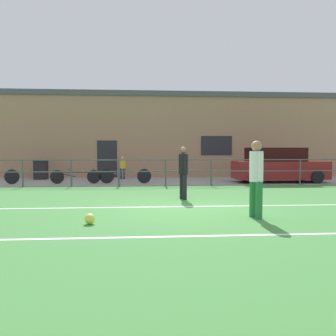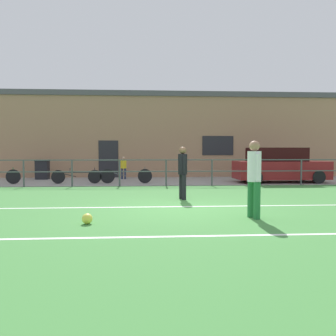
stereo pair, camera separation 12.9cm
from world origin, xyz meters
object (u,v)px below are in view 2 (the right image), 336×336
object	(u,v)px
player_goalkeeper	(183,170)
trash_bin_0	(42,169)
spectator_child	(124,166)
bicycle_parked_0	(126,176)
player_striker	(254,174)
soccer_ball_match	(87,219)
parked_car_red	(279,166)
bicycle_parked_1	(76,176)

from	to	relation	value
player_goalkeeper	trash_bin_0	world-z (taller)	player_goalkeeper
spectator_child	bicycle_parked_0	size ratio (longest dim) A/B	0.50
spectator_child	trash_bin_0	xyz separation A→B (m)	(-4.27, 0.19, -0.16)
player_striker	soccer_ball_match	world-z (taller)	player_striker
soccer_ball_match	parked_car_red	world-z (taller)	parked_car_red
player_striker	parked_car_red	world-z (taller)	player_striker
trash_bin_0	parked_car_red	bearing A→B (deg)	-12.37
player_goalkeeper	player_striker	bearing A→B (deg)	8.67
soccer_ball_match	trash_bin_0	world-z (taller)	trash_bin_0
soccer_ball_match	spectator_child	world-z (taller)	spectator_child
player_striker	trash_bin_0	world-z (taller)	player_striker
player_striker	trash_bin_0	xyz separation A→B (m)	(-7.82, 11.33, -0.45)
trash_bin_0	player_goalkeeper	bearing A→B (deg)	-51.02
bicycle_parked_1	trash_bin_0	world-z (taller)	trash_bin_0
soccer_ball_match	bicycle_parked_0	bearing A→B (deg)	87.76
bicycle_parked_1	trash_bin_0	distance (m)	3.48
player_striker	parked_car_red	bearing A→B (deg)	-38.42
spectator_child	bicycle_parked_0	world-z (taller)	spectator_child
soccer_ball_match	player_striker	bearing A→B (deg)	6.41
player_striker	spectator_child	bearing A→B (deg)	3.72
bicycle_parked_0	bicycle_parked_1	size ratio (longest dim) A/B	1.05
player_goalkeeper	soccer_ball_match	xyz separation A→B (m)	(-2.39, -3.64, -0.82)
soccer_ball_match	bicycle_parked_0	world-z (taller)	bicycle_parked_0
player_goalkeeper	bicycle_parked_1	bearing A→B (deg)	-154.42
player_goalkeeper	trash_bin_0	size ratio (longest dim) A/B	1.59
player_goalkeeper	bicycle_parked_1	size ratio (longest dim) A/B	0.72
player_striker	parked_car_red	distance (m)	9.61
player_goalkeeper	spectator_child	size ratio (longest dim) A/B	1.38
player_goalkeeper	bicycle_parked_0	size ratio (longest dim) A/B	0.69
bicycle_parked_1	spectator_child	bearing A→B (deg)	50.62
spectator_child	trash_bin_0	world-z (taller)	spectator_child
bicycle_parked_0	bicycle_parked_1	bearing A→B (deg)	-180.00
bicycle_parked_1	player_goalkeeper	bearing A→B (deg)	-51.75
soccer_ball_match	parked_car_red	distance (m)	11.93
player_goalkeeper	parked_car_red	bearing A→B (deg)	123.77
parked_car_red	bicycle_parked_1	world-z (taller)	parked_car_red
bicycle_parked_1	trash_bin_0	size ratio (longest dim) A/B	2.20
player_goalkeeper	spectator_child	xyz separation A→B (m)	(-2.29, 7.91, -0.24)
soccer_ball_match	player_goalkeeper	bearing A→B (deg)	56.77
spectator_child	bicycle_parked_1	world-z (taller)	spectator_child
spectator_child	parked_car_red	distance (m)	7.90
player_striker	player_goalkeeper	bearing A→B (deg)	7.38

